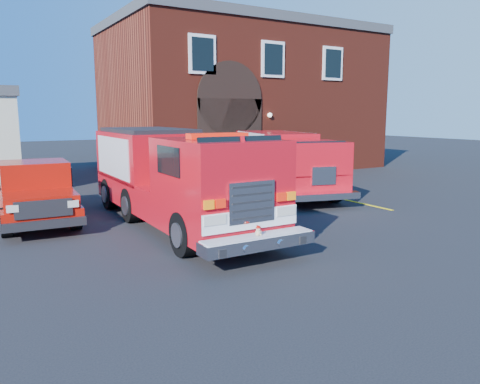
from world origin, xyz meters
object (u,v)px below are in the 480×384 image
fire_station (239,98)px  pickup_truck (35,192)px  fire_engine (174,176)px  secondary_truck (285,160)px

fire_station → pickup_truck: 16.76m
fire_engine → secondary_truck: (6.22, 3.02, -0.11)m
fire_station → secondary_truck: bearing=-109.9°
pickup_truck → secondary_truck: bearing=1.7°
secondary_truck → fire_station: bearing=70.1°
fire_engine → secondary_truck: bearing=25.9°
fire_station → secondary_truck: fire_station is taller
fire_engine → fire_station: bearing=52.4°
fire_station → fire_engine: 16.10m
pickup_truck → fire_station: bearing=36.7°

